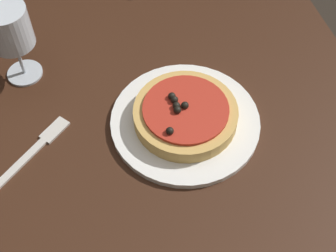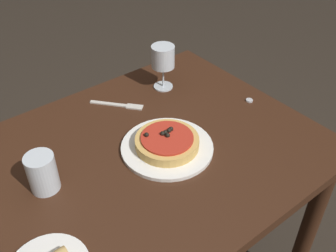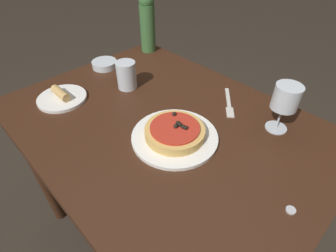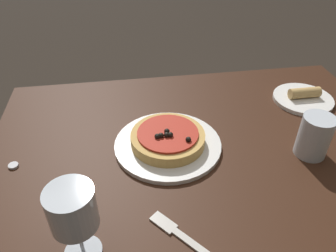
% 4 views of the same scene
% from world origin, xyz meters
% --- Properties ---
extents(dining_table, '(1.10, 0.82, 0.78)m').
position_xyz_m(dining_table, '(0.00, 0.00, 0.66)').
color(dining_table, '#381E11').
rests_on(dining_table, ground_plane).
extents(dinner_plate, '(0.28, 0.28, 0.01)m').
position_xyz_m(dinner_plate, '(0.09, -0.03, 0.78)').
color(dinner_plate, white).
rests_on(dinner_plate, dining_table).
extents(pizza, '(0.19, 0.19, 0.05)m').
position_xyz_m(pizza, '(0.09, -0.03, 0.81)').
color(pizza, tan).
rests_on(pizza, dinner_plate).
extents(wine_glass, '(0.08, 0.08, 0.16)m').
position_xyz_m(wine_glass, '(0.29, 0.24, 0.90)').
color(wine_glass, silver).
rests_on(wine_glass, dining_table).
extents(water_cup, '(0.08, 0.08, 0.11)m').
position_xyz_m(water_cup, '(-0.26, 0.05, 0.83)').
color(water_cup, silver).
rests_on(water_cup, dining_table).
extents(fork, '(0.14, 0.16, 0.00)m').
position_xyz_m(fork, '(0.10, 0.24, 0.78)').
color(fork, beige).
rests_on(fork, dining_table).
extents(bottle_cap, '(0.02, 0.02, 0.01)m').
position_xyz_m(bottle_cap, '(0.47, -0.01, 0.78)').
color(bottle_cap, '#B7B7BC').
rests_on(bottle_cap, dining_table).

